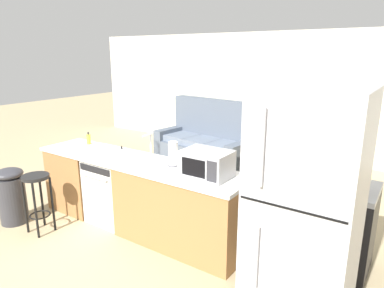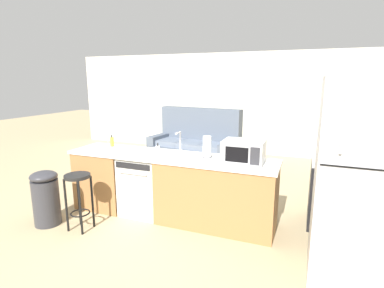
{
  "view_description": "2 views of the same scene",
  "coord_description": "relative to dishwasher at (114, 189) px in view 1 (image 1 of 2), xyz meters",
  "views": [
    {
      "loc": [
        2.95,
        -2.88,
        2.15
      ],
      "look_at": [
        0.51,
        0.7,
        1.0
      ],
      "focal_mm": 32.0,
      "sensor_mm": 36.0,
      "label": 1
    },
    {
      "loc": [
        1.89,
        -3.57,
        1.91
      ],
      "look_at": [
        0.44,
        0.12,
        1.05
      ],
      "focal_mm": 28.0,
      "sensor_mm": 36.0,
      "label": 2
    }
  ],
  "objects": [
    {
      "name": "refrigerator",
      "position": [
        2.6,
        -0.55,
        0.55
      ],
      "size": [
        0.72,
        0.73,
        1.94
      ],
      "color": "#B7B7BC",
      "rests_on": "ground_plane"
    },
    {
      "name": "kettle",
      "position": [
        2.77,
        0.42,
        0.56
      ],
      "size": [
        0.21,
        0.17,
        0.19
      ],
      "color": "silver",
      "rests_on": "stove_range"
    },
    {
      "name": "paper_towel_roll",
      "position": [
        0.92,
        0.09,
        0.62
      ],
      "size": [
        0.14,
        0.14,
        0.28
      ],
      "color": "#4C4C51",
      "rests_on": "kitchen_counter"
    },
    {
      "name": "stove_range",
      "position": [
        2.6,
        0.55,
        0.03
      ],
      "size": [
        0.76,
        0.68,
        0.9
      ],
      "color": "black",
      "rests_on": "ground_plane"
    },
    {
      "name": "wall_back",
      "position": [
        0.55,
        4.2,
        0.88
      ],
      "size": [
        10.0,
        0.06,
        2.6
      ],
      "color": "beige",
      "rests_on": "ground_plane"
    },
    {
      "name": "trash_bin",
      "position": [
        -1.04,
        -0.81,
        -0.04
      ],
      "size": [
        0.35,
        0.35,
        0.74
      ],
      "color": "#333338",
      "rests_on": "ground_plane"
    },
    {
      "name": "dishwasher",
      "position": [
        0.0,
        0.0,
        0.0
      ],
      "size": [
        0.58,
        0.61,
        0.84
      ],
      "color": "silver",
      "rests_on": "ground_plane"
    },
    {
      "name": "bar_stool",
      "position": [
        -0.52,
        -0.75,
        0.11
      ],
      "size": [
        0.32,
        0.32,
        0.74
      ],
      "color": "black",
      "rests_on": "ground_plane"
    },
    {
      "name": "dish_soap_bottle",
      "position": [
        -0.66,
        0.18,
        0.55
      ],
      "size": [
        0.06,
        0.06,
        0.18
      ],
      "color": "yellow",
      "rests_on": "kitchen_counter"
    },
    {
      "name": "sink_faucet",
      "position": [
        0.47,
        0.2,
        0.61
      ],
      "size": [
        0.07,
        0.18,
        0.3
      ],
      "color": "silver",
      "rests_on": "kitchen_counter"
    },
    {
      "name": "microwave",
      "position": [
        1.42,
        -0.0,
        0.62
      ],
      "size": [
        0.5,
        0.37,
        0.28
      ],
      "color": "#B7B7BC",
      "rests_on": "kitchen_counter"
    },
    {
      "name": "couch",
      "position": [
        -0.25,
        2.75,
        -0.03
      ],
      "size": [
        2.1,
        1.16,
        1.27
      ],
      "color": "#515B6B",
      "rests_on": "ground_plane"
    },
    {
      "name": "soap_bottle",
      "position": [
        0.28,
        -0.09,
        0.55
      ],
      "size": [
        0.06,
        0.06,
        0.18
      ],
      "color": "silver",
      "rests_on": "kitchen_counter"
    },
    {
      "name": "ground_plane",
      "position": [
        0.25,
        0.0,
        -0.42
      ],
      "size": [
        24.0,
        24.0,
        0.0
      ],
      "primitive_type": "plane",
      "color": "tan"
    },
    {
      "name": "kitchen_counter",
      "position": [
        0.49,
        0.0,
        -0.0
      ],
      "size": [
        2.94,
        0.66,
        0.9
      ],
      "color": "#9E6B3D",
      "rests_on": "ground_plane"
    }
  ]
}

